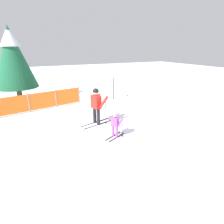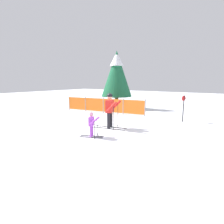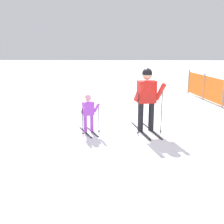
{
  "view_description": "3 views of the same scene",
  "coord_description": "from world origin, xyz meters",
  "px_view_note": "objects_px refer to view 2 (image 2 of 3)",
  "views": [
    {
      "loc": [
        -2.55,
        -7.0,
        3.41
      ],
      "look_at": [
        0.51,
        -0.76,
        0.84
      ],
      "focal_mm": 28.0,
      "sensor_mm": 36.0,
      "label": 1
    },
    {
      "loc": [
        4.99,
        -6.61,
        2.3
      ],
      "look_at": [
        0.55,
        -0.23,
        0.9
      ],
      "focal_mm": 28.0,
      "sensor_mm": 36.0,
      "label": 2
    },
    {
      "loc": [
        7.55,
        -0.61,
        2.38
      ],
      "look_at": [
        0.52,
        -0.76,
        0.62
      ],
      "focal_mm": 45.0,
      "sensor_mm": 36.0,
      "label": 3
    }
  ],
  "objects_px": {
    "skier_adult": "(110,108)",
    "conifer_far": "(117,73)",
    "trail_marker": "(183,106)",
    "skier_child": "(92,123)",
    "safety_fence": "(103,105)"
  },
  "relations": [
    {
      "from": "skier_adult",
      "to": "conifer_far",
      "type": "distance_m",
      "value": 6.69
    },
    {
      "from": "conifer_far",
      "to": "trail_marker",
      "type": "height_order",
      "value": "conifer_far"
    },
    {
      "from": "skier_adult",
      "to": "trail_marker",
      "type": "relative_size",
      "value": 1.15
    },
    {
      "from": "skier_child",
      "to": "safety_fence",
      "type": "relative_size",
      "value": 0.17
    },
    {
      "from": "skier_child",
      "to": "conifer_far",
      "type": "distance_m",
      "value": 8.19
    },
    {
      "from": "trail_marker",
      "to": "skier_adult",
      "type": "bearing_deg",
      "value": -126.84
    },
    {
      "from": "skier_child",
      "to": "trail_marker",
      "type": "distance_m",
      "value": 5.55
    },
    {
      "from": "skier_child",
      "to": "conifer_far",
      "type": "relative_size",
      "value": 0.22
    },
    {
      "from": "skier_adult",
      "to": "conifer_far",
      "type": "xyz_separation_m",
      "value": [
        -3.27,
        5.52,
        1.88
      ]
    },
    {
      "from": "skier_child",
      "to": "skier_adult",
      "type": "bearing_deg",
      "value": 71.15
    },
    {
      "from": "skier_adult",
      "to": "trail_marker",
      "type": "bearing_deg",
      "value": 39.12
    },
    {
      "from": "safety_fence",
      "to": "skier_adult",
      "type": "bearing_deg",
      "value": -47.74
    },
    {
      "from": "skier_child",
      "to": "trail_marker",
      "type": "relative_size",
      "value": 0.7
    },
    {
      "from": "conifer_far",
      "to": "skier_child",
      "type": "bearing_deg",
      "value": -64.05
    },
    {
      "from": "skier_adult",
      "to": "skier_child",
      "type": "xyz_separation_m",
      "value": [
        0.17,
        -1.55,
        -0.41
      ]
    }
  ]
}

